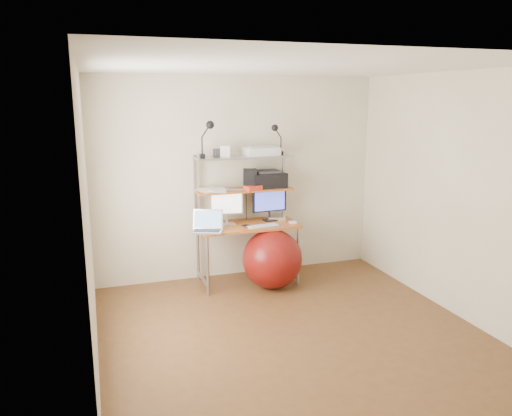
{
  "coord_description": "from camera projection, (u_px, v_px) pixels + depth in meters",
  "views": [
    {
      "loc": [
        -1.75,
        -4.12,
        2.24
      ],
      "look_at": [
        0.01,
        1.15,
        1.0
      ],
      "focal_mm": 35.0,
      "sensor_mm": 36.0,
      "label": 1
    }
  ],
  "objects": [
    {
      "name": "clip_lamp_left",
      "position": [
        208.0,
        131.0,
        5.68
      ],
      "size": [
        0.17,
        0.09,
        0.43
      ],
      "color": "black",
      "rests_on": "top_shelf"
    },
    {
      "name": "red_box",
      "position": [
        253.0,
        188.0,
        5.97
      ],
      "size": [
        0.23,
        0.18,
        0.05
      ],
      "primitive_type": "cube",
      "rotation": [
        0.0,
        0.0,
        0.29
      ],
      "color": "red",
      "rests_on": "mid_shelf"
    },
    {
      "name": "mouse",
      "position": [
        293.0,
        222.0,
        6.06
      ],
      "size": [
        0.09,
        0.06,
        0.02
      ],
      "primitive_type": "cube",
      "rotation": [
        0.0,
        0.0,
        -0.08
      ],
      "color": "silver",
      "rests_on": "desktop"
    },
    {
      "name": "printer",
      "position": [
        267.0,
        179.0,
        6.15
      ],
      "size": [
        0.45,
        0.32,
        0.21
      ],
      "rotation": [
        0.0,
        0.0,
        0.05
      ],
      "color": "black",
      "rests_on": "mid_shelf"
    },
    {
      "name": "paper_stack",
      "position": [
        213.0,
        190.0,
        5.92
      ],
      "size": [
        0.4,
        0.42,
        0.02
      ],
      "color": "white",
      "rests_on": "mid_shelf"
    },
    {
      "name": "laptop",
      "position": [
        208.0,
        227.0,
        5.71
      ],
      "size": [
        0.42,
        0.38,
        0.3
      ],
      "rotation": [
        0.0,
        0.0,
        -0.37
      ],
      "color": "silver",
      "rests_on": "desktop"
    },
    {
      "name": "mac_mini",
      "position": [
        277.0,
        217.0,
        6.27
      ],
      "size": [
        0.28,
        0.28,
        0.04
      ],
      "primitive_type": "cube",
      "rotation": [
        0.0,
        0.0,
        -0.33
      ],
      "color": "silver",
      "rests_on": "desktop"
    },
    {
      "name": "monitor_black",
      "position": [
        269.0,
        203.0,
        6.17
      ],
      "size": [
        0.44,
        0.13,
        0.45
      ],
      "rotation": [
        0.0,
        0.0,
        0.06
      ],
      "color": "black",
      "rests_on": "desktop"
    },
    {
      "name": "nas_cube",
      "position": [
        250.0,
        179.0,
        6.04
      ],
      "size": [
        0.2,
        0.2,
        0.24
      ],
      "primitive_type": "cube",
      "rotation": [
        0.0,
        0.0,
        -0.27
      ],
      "color": "black",
      "rests_on": "mid_shelf"
    },
    {
      "name": "phone",
      "position": [
        247.0,
        226.0,
        5.91
      ],
      "size": [
        0.11,
        0.14,
        0.01
      ],
      "primitive_type": "cube",
      "rotation": [
        0.0,
        0.0,
        0.32
      ],
      "color": "black",
      "rests_on": "desktop"
    },
    {
      "name": "wall_outlet",
      "position": [
        300.0,
        245.0,
        6.7
      ],
      "size": [
        0.08,
        0.01,
        0.12
      ],
      "primitive_type": "cube",
      "color": "silver",
      "rests_on": "room"
    },
    {
      "name": "exercise_ball",
      "position": [
        272.0,
        259.0,
        5.94
      ],
      "size": [
        0.71,
        0.71,
        0.71
      ],
      "primitive_type": "sphere",
      "color": "maroon",
      "rests_on": "floor"
    },
    {
      "name": "monitor_silver",
      "position": [
        226.0,
        205.0,
        5.98
      ],
      "size": [
        0.41,
        0.15,
        0.45
      ],
      "rotation": [
        0.0,
        0.0,
        -0.05
      ],
      "color": "#BAB9BE",
      "rests_on": "desktop"
    },
    {
      "name": "keyboard",
      "position": [
        262.0,
        226.0,
        5.92
      ],
      "size": [
        0.4,
        0.16,
        0.01
      ],
      "primitive_type": "cube",
      "rotation": [
        0.0,
        0.0,
        0.13
      ],
      "color": "silver",
      "rests_on": "desktop"
    },
    {
      "name": "clip_lamp_right",
      "position": [
        276.0,
        133.0,
        5.98
      ],
      "size": [
        0.15,
        0.08,
        0.37
      ],
      "color": "black",
      "rests_on": "top_shelf"
    },
    {
      "name": "box_white",
      "position": [
        225.0,
        151.0,
        5.85
      ],
      "size": [
        0.14,
        0.12,
        0.13
      ],
      "primitive_type": "cube",
      "rotation": [
        0.0,
        0.0,
        -0.28
      ],
      "color": "silver",
      "rests_on": "top_shelf"
    },
    {
      "name": "computer_desk",
      "position": [
        246.0,
        206.0,
        6.03
      ],
      "size": [
        1.2,
        0.6,
        1.57
      ],
      "color": "#BD6C24",
      "rests_on": "ground"
    },
    {
      "name": "box_grey",
      "position": [
        218.0,
        153.0,
        5.88
      ],
      "size": [
        0.1,
        0.1,
        0.09
      ],
      "primitive_type": "cube",
      "rotation": [
        0.0,
        0.0,
        0.12
      ],
      "color": "#303033",
      "rests_on": "top_shelf"
    },
    {
      "name": "scanner",
      "position": [
        261.0,
        151.0,
        6.05
      ],
      "size": [
        0.44,
        0.3,
        0.11
      ],
      "rotation": [
        0.0,
        0.0,
        0.09
      ],
      "color": "silver",
      "rests_on": "top_shelf"
    },
    {
      "name": "room",
      "position": [
        294.0,
        208.0,
        4.57
      ],
      "size": [
        3.6,
        3.6,
        3.6
      ],
      "color": "brown",
      "rests_on": "ground"
    }
  ]
}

